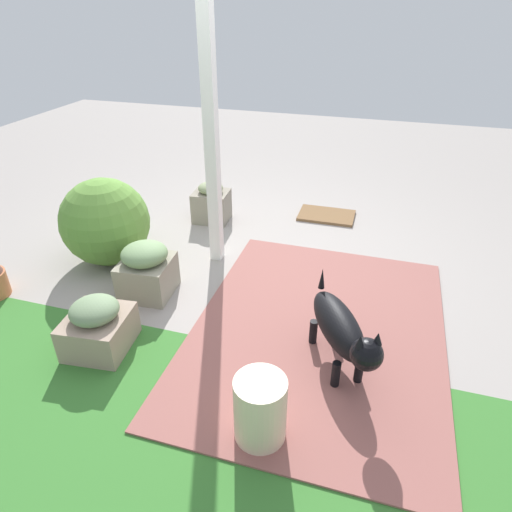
% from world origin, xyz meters
% --- Properties ---
extents(ground_plane, '(12.00, 12.00, 0.00)m').
position_xyz_m(ground_plane, '(0.00, 0.00, 0.00)').
color(ground_plane, gray).
extents(brick_path, '(1.80, 2.40, 0.02)m').
position_xyz_m(brick_path, '(-0.71, 0.69, 0.01)').
color(brick_path, '#945750').
rests_on(brick_path, ground).
extents(porch_pillar, '(0.10, 0.10, 2.42)m').
position_xyz_m(porch_pillar, '(0.39, -0.10, 1.21)').
color(porch_pillar, white).
rests_on(porch_pillar, ground).
extents(stone_planter_nearest, '(0.39, 0.35, 0.44)m').
position_xyz_m(stone_planter_nearest, '(0.74, -0.85, 0.20)').
color(stone_planter_nearest, gray).
rests_on(stone_planter_nearest, ground).
extents(stone_planter_mid, '(0.43, 0.44, 0.46)m').
position_xyz_m(stone_planter_mid, '(0.73, 0.59, 0.22)').
color(stone_planter_mid, gray).
rests_on(stone_planter_mid, ground).
extents(stone_planter_far, '(0.45, 0.48, 0.40)m').
position_xyz_m(stone_planter_far, '(0.73, 1.29, 0.18)').
color(stone_planter_far, gray).
rests_on(stone_planter_far, ground).
extents(round_shrub, '(0.79, 0.79, 0.79)m').
position_xyz_m(round_shrub, '(1.33, 0.22, 0.40)').
color(round_shrub, '#5E9039').
rests_on(round_shrub, ground).
extents(dog, '(0.56, 0.78, 0.57)m').
position_xyz_m(dog, '(-0.90, 1.02, 0.33)').
color(dog, black).
rests_on(dog, ground).
extents(ceramic_urn, '(0.29, 0.29, 0.42)m').
position_xyz_m(ceramic_urn, '(-0.55, 1.68, 0.21)').
color(ceramic_urn, beige).
rests_on(ceramic_urn, ground).
extents(doormat, '(0.61, 0.41, 0.03)m').
position_xyz_m(doormat, '(-0.46, -1.30, 0.01)').
color(doormat, brown).
rests_on(doormat, ground).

